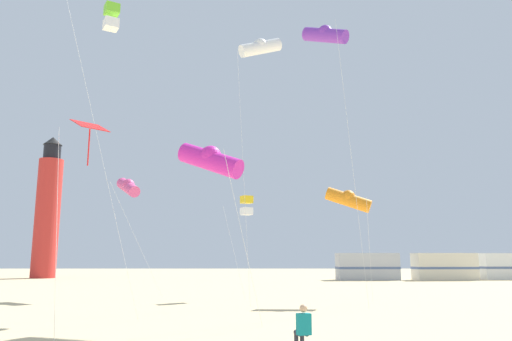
% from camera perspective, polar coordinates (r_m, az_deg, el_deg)
% --- Properties ---
extents(kite_flyer_standing, '(0.43, 0.56, 1.16)m').
position_cam_1_polar(kite_flyer_standing, '(12.80, 5.29, -17.84)').
color(kite_flyer_standing, '#147F84').
rests_on(kite_flyer_standing, ground).
extents(kite_tube_rainbow, '(3.47, 3.68, 7.36)m').
position_cam_1_polar(kite_tube_rainbow, '(31.02, -15.05, -1.85)').
color(kite_tube_rainbow, silver).
rests_on(kite_tube_rainbow, ground).
extents(kite_tube_violet, '(2.94, 2.77, 14.15)m').
position_cam_1_polar(kite_tube_violet, '(25.67, 7.95, 15.56)').
color(kite_tube_violet, silver).
rests_on(kite_tube_violet, ground).
extents(kite_tube_white, '(2.58, 2.11, 14.47)m').
position_cam_1_polar(kite_tube_white, '(27.52, 0.30, 14.34)').
color(kite_tube_white, silver).
rests_on(kite_tube_white, ground).
extents(kite_tube_magenta, '(3.09, 2.70, 6.40)m').
position_cam_1_polar(kite_tube_magenta, '(16.96, -5.60, 1.30)').
color(kite_tube_magenta, silver).
rests_on(kite_tube_magenta, ground).
extents(kite_box_gold, '(1.84, 1.84, 5.97)m').
position_cam_1_polar(kite_box_gold, '(28.96, -1.34, -4.15)').
color(kite_box_gold, silver).
rests_on(kite_box_gold, ground).
extents(kite_tube_orange, '(2.59, 1.95, 6.12)m').
position_cam_1_polar(kite_tube_orange, '(26.47, 10.61, -3.35)').
color(kite_tube_orange, silver).
rests_on(kite_tube_orange, ground).
extents(kite_diamond_scarlet, '(1.61, 1.61, 6.35)m').
position_cam_1_polar(kite_diamond_scarlet, '(15.04, -19.37, 4.29)').
color(kite_diamond_scarlet, silver).
rests_on(kite_diamond_scarlet, ground).
extents(kite_box_lime, '(3.31, 2.46, 13.35)m').
position_cam_1_polar(kite_box_lime, '(23.22, -16.89, 16.90)').
color(kite_box_lime, silver).
rests_on(kite_box_lime, ground).
extents(lighthouse_distant, '(2.80, 2.80, 16.80)m').
position_cam_1_polar(lighthouse_distant, '(62.57, -23.57, -4.34)').
color(lighthouse_distant, red).
rests_on(lighthouse_distant, ground).
extents(rv_van_silver, '(6.54, 2.63, 2.80)m').
position_cam_1_polar(rv_van_silver, '(53.55, 12.75, -10.99)').
color(rv_van_silver, '#B7BABF').
rests_on(rv_van_silver, ground).
extents(rv_van_cream, '(6.58, 2.77, 2.80)m').
position_cam_1_polar(rv_van_cream, '(55.66, 21.10, -10.53)').
color(rv_van_cream, beige).
rests_on(rv_van_cream, ground).
extents(rv_van_white, '(6.53, 2.61, 2.80)m').
position_cam_1_polar(rv_van_white, '(60.41, 27.54, -9.99)').
color(rv_van_white, white).
rests_on(rv_van_white, ground).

